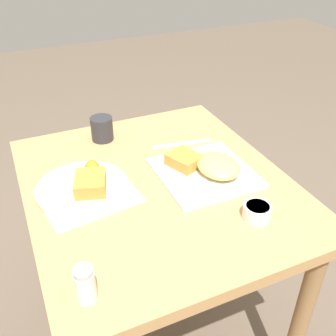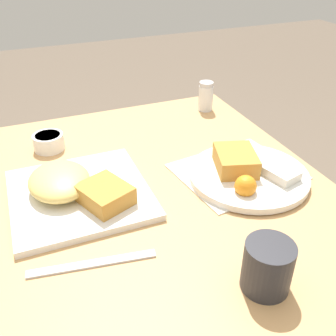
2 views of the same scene
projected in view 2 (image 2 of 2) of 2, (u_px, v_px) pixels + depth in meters
name	position (u px, v px, depth m)	size (l,w,h in m)	color
dining_table	(152.00, 226.00, 0.87)	(0.84, 0.74, 0.72)	tan
menu_card	(237.00, 172.00, 0.87)	(0.24, 0.28, 0.00)	silver
plate_square_near	(75.00, 189.00, 0.78)	(0.27, 0.27, 0.06)	white
plate_oval_far	(247.00, 172.00, 0.84)	(0.26, 0.26, 0.05)	white
sauce_ramekin	(49.00, 142.00, 0.95)	(0.07, 0.07, 0.04)	white
salt_shaker	(206.00, 98.00, 1.14)	(0.04, 0.04, 0.08)	white
butter_knife	(92.00, 264.00, 0.64)	(0.05, 0.21, 0.00)	silver
coffee_mug	(267.00, 267.00, 0.58)	(0.07, 0.07, 0.08)	#2D2D33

